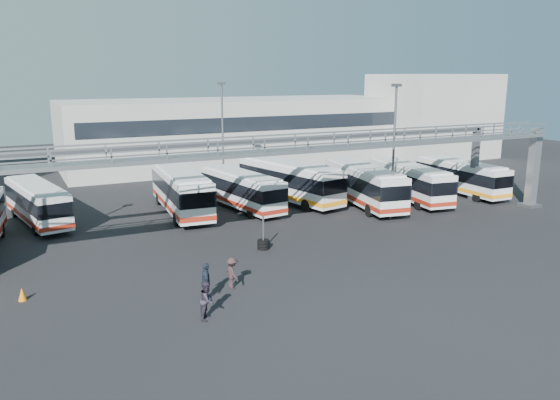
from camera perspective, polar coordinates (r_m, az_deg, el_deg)
name	(u,v)px	position (r m, az deg, el deg)	size (l,w,h in m)	color
ground	(296,271)	(31.04, 1.72, -7.45)	(140.00, 140.00, 0.00)	black
gantry	(253,161)	(34.80, -2.80, 4.14)	(51.40, 5.15, 7.10)	gray
warehouse	(238,131)	(69.00, -4.44, 7.17)	(42.00, 14.00, 8.00)	#9E9E99
building_right	(432,116)	(77.68, 15.58, 8.49)	(14.00, 12.00, 11.00)	#B2B2AD
light_pole_mid	(394,145)	(41.91, 11.81, 5.67)	(0.70, 0.35, 10.21)	#4C4F54
light_pole_back	(223,132)	(51.10, -6.02, 7.11)	(0.70, 0.35, 10.21)	#4C4F54
bus_2	(37,202)	(44.18, -24.04, -0.15)	(4.19, 10.28, 3.04)	silver
bus_4	(181,189)	(44.12, -10.32, 1.09)	(3.54, 11.67, 3.50)	silver
bus_5	(242,189)	(44.93, -4.04, 1.18)	(3.63, 10.36, 3.08)	silver
bus_6	(289,180)	(47.33, 0.98, 2.10)	(4.91, 11.86, 3.51)	silver
bus_7	(364,184)	(46.49, 8.72, 1.68)	(4.43, 11.49, 3.41)	silver
bus_8	(409,181)	(49.22, 13.35, 1.96)	(3.97, 10.79, 3.20)	silver
bus_9	(461,176)	(53.33, 18.36, 2.39)	(2.56, 10.15, 3.07)	silver
pedestrian_b	(207,300)	(25.20, -7.61, -10.32)	(0.87, 0.68, 1.79)	#2B2432
pedestrian_c	(232,273)	(28.45, -5.02, -7.62)	(1.08, 0.62, 1.68)	#2E1F20
pedestrian_d	(206,282)	(27.04, -7.73, -8.50)	(1.13, 0.47, 1.94)	#1B2532
cone_right	(22,294)	(29.88, -25.34, -8.88)	(0.41, 0.41, 0.66)	orange
tire_stack	(263,243)	(34.75, -1.75, -4.56)	(0.77, 0.77, 2.20)	black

